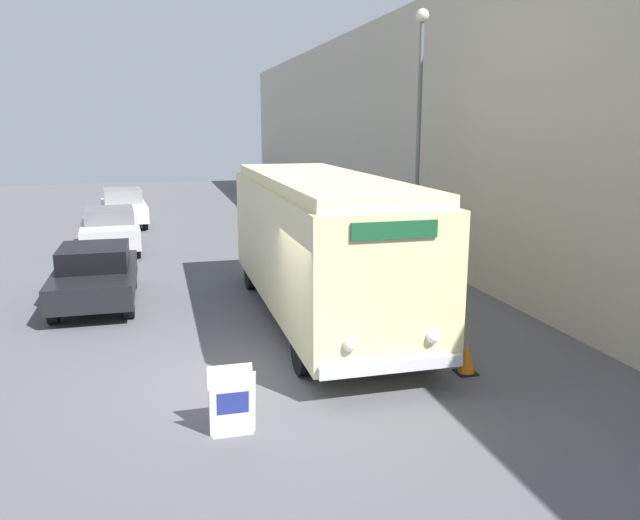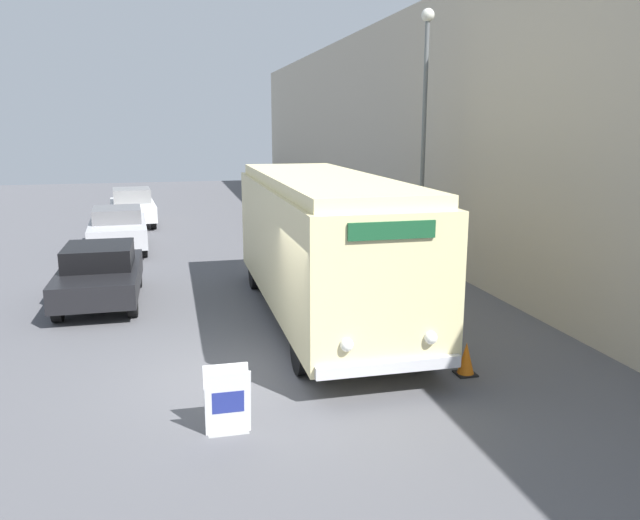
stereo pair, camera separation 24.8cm
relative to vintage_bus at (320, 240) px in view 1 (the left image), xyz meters
name	(u,v)px [view 1 (the left image)]	position (x,y,z in m)	size (l,w,h in m)	color
ground_plane	(253,379)	(-2.07, -3.12, -1.86)	(80.00, 80.00, 0.00)	#56565B
building_wall_right	(410,132)	(5.01, 6.88, 2.31)	(0.30, 60.00, 8.33)	#B2A893
vintage_bus	(320,240)	(0.00, 0.00, 0.00)	(2.60, 9.16, 3.32)	black
sign_board	(232,403)	(-2.66, -5.04, -1.37)	(0.66, 0.38, 1.01)	gray
streetlamp	(419,112)	(3.76, 3.29, 2.91)	(0.36, 0.36, 7.52)	#595E60
parked_car_near	(95,275)	(-5.14, 2.60, -1.10)	(1.93, 4.22, 1.47)	black
parked_car_mid	(110,229)	(-5.19, 9.51, -1.06)	(2.17, 4.46, 1.53)	black
parked_car_far	(124,207)	(-4.98, 15.38, -1.04)	(2.21, 4.43, 1.63)	black
traffic_cone	(467,358)	(1.73, -3.85, -1.56)	(0.36, 0.36, 0.61)	black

